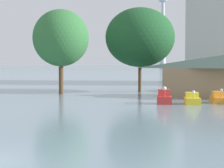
% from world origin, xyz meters
% --- Properties ---
extents(pedal_boat_red, '(1.78, 2.47, 1.88)m').
position_xyz_m(pedal_boat_red, '(5.15, 25.93, 0.61)').
color(pedal_boat_red, red).
rests_on(pedal_boat_red, ground).
extents(pedal_boat_yellow, '(1.88, 2.46, 1.49)m').
position_xyz_m(pedal_boat_yellow, '(8.04, 26.26, 0.50)').
color(pedal_boat_yellow, yellow).
rests_on(pedal_boat_yellow, ground).
extents(pedal_boat_orange, '(1.88, 2.97, 1.62)m').
position_xyz_m(pedal_boat_orange, '(10.76, 28.10, 0.50)').
color(pedal_boat_orange, orange).
rests_on(pedal_boat_orange, ground).
extents(boathouse, '(15.85, 6.48, 5.33)m').
position_xyz_m(boathouse, '(11.61, 35.19, 2.79)').
color(boathouse, '#9E7F5B').
rests_on(boathouse, ground).
extents(shoreline_tree_tall_left, '(7.71, 7.71, 11.70)m').
position_xyz_m(shoreline_tree_tall_left, '(-10.04, 35.28, 7.76)').
color(shoreline_tree_tall_left, brown).
rests_on(shoreline_tree_tall_left, ground).
extents(shoreline_tree_mid, '(10.31, 10.31, 12.55)m').
position_xyz_m(shoreline_tree_mid, '(-0.10, 41.94, 8.14)').
color(shoreline_tree_mid, brown).
rests_on(shoreline_tree_mid, ground).
extents(distant_broadcast_tower, '(9.36, 9.36, 136.77)m').
position_xyz_m(distant_broadcast_tower, '(-25.10, 314.20, 55.54)').
color(distant_broadcast_tower, '#B7BCC6').
rests_on(distant_broadcast_tower, ground).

